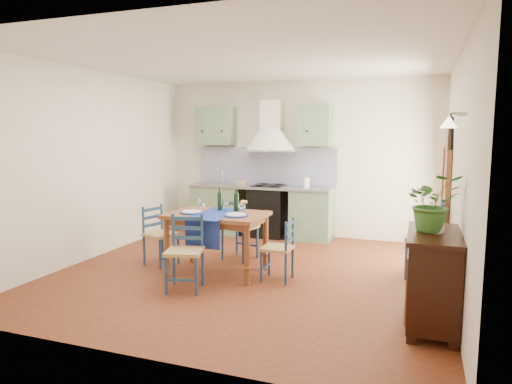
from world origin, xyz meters
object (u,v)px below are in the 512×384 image
dining_table (217,220)px  potted_plant (432,203)px  chair_near (185,252)px  sideboard (433,276)px

dining_table → potted_plant: 2.81m
dining_table → chair_near: dining_table is taller
chair_near → sideboard: sideboard is taller
dining_table → potted_plant: size_ratio=2.29×
chair_near → potted_plant: (2.73, -0.10, 0.75)m
potted_plant → sideboard: bearing=-47.0°
chair_near → potted_plant: 2.83m
dining_table → potted_plant: (2.63, -0.83, 0.50)m
chair_near → potted_plant: bearing=-2.2°
sideboard → potted_plant: size_ratio=1.87×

